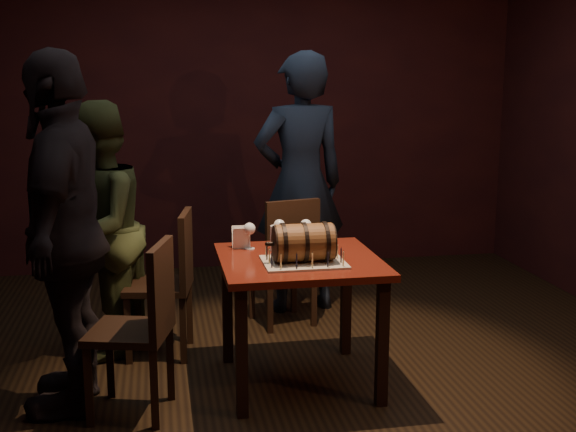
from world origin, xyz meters
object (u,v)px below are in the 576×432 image
at_px(wine_glass_right, 306,226).
at_px(chair_back, 287,255).
at_px(pub_table, 299,276).
at_px(wine_glass_mid, 279,226).
at_px(chair_left_rear, 171,275).
at_px(wine_glass_left, 249,230).
at_px(person_left_front, 65,234).
at_px(chair_left_front, 144,319).
at_px(pint_of_ale, 276,239).
at_px(person_back, 300,183).
at_px(barrel_cake, 304,243).
at_px(person_left_rear, 97,231).

height_order(wine_glass_right, chair_back, chair_back).
height_order(pub_table, chair_back, chair_back).
relative_size(wine_glass_mid, chair_left_rear, 0.17).
relative_size(wine_glass_left, person_left_front, 0.08).
bearing_deg(person_left_front, chair_left_front, 71.25).
relative_size(pub_table, chair_left_rear, 0.97).
xyz_separation_m(pint_of_ale, person_back, (0.37, 1.14, 0.15)).
distance_m(wine_glass_mid, chair_left_rear, 0.78).
relative_size(barrel_cake, person_left_front, 0.20).
height_order(barrel_cake, chair_back, barrel_cake).
bearing_deg(wine_glass_mid, chair_back, 75.77).
bearing_deg(chair_left_rear, person_left_rear, 169.33).
bearing_deg(person_left_front, pub_table, 98.90).
relative_size(pint_of_ale, chair_left_front, 0.16).
height_order(wine_glass_right, person_left_front, person_left_front).
xyz_separation_m(wine_glass_mid, wine_glass_right, (0.16, -0.03, 0.00)).
distance_m(pub_table, wine_glass_mid, 0.40).
bearing_deg(chair_left_rear, pub_table, -38.94).
height_order(wine_glass_mid, chair_left_front, chair_left_front).
height_order(pub_table, pint_of_ale, pint_of_ale).
bearing_deg(barrel_cake, person_left_rear, 146.13).
bearing_deg(pint_of_ale, chair_left_front, -150.37).
bearing_deg(person_left_front, chair_left_rear, 145.62).
bearing_deg(wine_glass_left, chair_left_front, -141.15).
bearing_deg(wine_glass_mid, wine_glass_left, -160.79).
bearing_deg(pint_of_ale, chair_left_rear, 148.07).
xyz_separation_m(barrel_cake, pint_of_ale, (-0.10, 0.31, -0.04)).
height_order(wine_glass_right, person_left_rear, person_left_rear).
bearing_deg(person_left_front, wine_glass_mid, 113.83).
height_order(chair_left_front, person_back, person_back).
distance_m(wine_glass_mid, person_left_front, 1.27).
relative_size(wine_glass_mid, person_back, 0.08).
distance_m(barrel_cake, person_back, 1.48).
height_order(person_back, person_left_rear, person_back).
bearing_deg(person_left_front, person_left_rear, 178.16).
relative_size(wine_glass_right, chair_left_rear, 0.17).
relative_size(wine_glass_mid, chair_back, 0.17).
height_order(pub_table, chair_left_front, chair_left_front).
height_order(chair_left_front, person_left_rear, person_left_rear).
height_order(chair_back, chair_left_front, same).
bearing_deg(person_back, chair_left_rear, 29.08).
height_order(wine_glass_left, wine_glass_right, same).
bearing_deg(pint_of_ale, person_left_rear, 156.24).
xyz_separation_m(barrel_cake, wine_glass_mid, (-0.06, 0.44, 0.00)).
bearing_deg(person_left_rear, wine_glass_mid, 91.25).
bearing_deg(wine_glass_mid, person_left_front, -162.07).
bearing_deg(person_left_rear, barrel_cake, 74.52).
bearing_deg(wine_glass_mid, pub_table, -79.33).
distance_m(pub_table, person_left_front, 1.30).
bearing_deg(chair_left_rear, person_left_front, -130.28).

